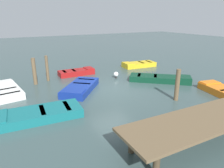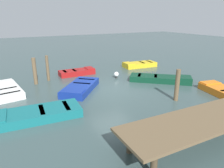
% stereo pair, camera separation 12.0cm
% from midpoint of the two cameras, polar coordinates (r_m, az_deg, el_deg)
% --- Properties ---
extents(ground_plane, '(80.00, 80.00, 0.00)m').
position_cam_midpoint_polar(ground_plane, '(13.04, -0.26, -1.46)').
color(ground_plane, '#384C4C').
extents(dock_segment, '(5.76, 1.98, 0.95)m').
position_cam_midpoint_polar(dock_segment, '(7.87, 22.04, -9.89)').
color(dock_segment, brown).
rests_on(dock_segment, ground_plane).
extents(rowboat_dark_green, '(3.94, 3.63, 0.46)m').
position_cam_midpoint_polar(rowboat_dark_green, '(14.93, 12.97, 1.49)').
color(rowboat_dark_green, '#0C3823').
rests_on(rowboat_dark_green, ground_plane).
extents(rowboat_blue, '(3.25, 3.47, 0.46)m').
position_cam_midpoint_polar(rowboat_blue, '(12.87, -9.00, -0.94)').
color(rowboat_blue, navy).
rests_on(rowboat_blue, ground_plane).
extents(rowboat_orange, '(1.84, 3.16, 0.46)m').
position_cam_midpoint_polar(rowboat_orange, '(13.70, 28.19, -1.76)').
color(rowboat_orange, orange).
rests_on(rowboat_orange, ground_plane).
extents(rowboat_red, '(2.74, 1.10, 0.46)m').
position_cam_midpoint_polar(rowboat_red, '(16.48, -9.94, 3.24)').
color(rowboat_red, maroon).
rests_on(rowboat_red, ground_plane).
extents(rowboat_white, '(1.75, 3.34, 0.46)m').
position_cam_midpoint_polar(rowboat_white, '(13.75, -27.39, -1.56)').
color(rowboat_white, silver).
rests_on(rowboat_white, ground_plane).
extents(rowboat_teal, '(4.11, 1.78, 0.46)m').
position_cam_midpoint_polar(rowboat_teal, '(9.89, -20.87, -7.97)').
color(rowboat_teal, '#14666B').
rests_on(rowboat_teal, ground_plane).
extents(rowboat_yellow, '(3.09, 1.52, 0.46)m').
position_cam_midpoint_polar(rowboat_yellow, '(19.09, 7.21, 5.40)').
color(rowboat_yellow, gold).
rests_on(rowboat_yellow, ground_plane).
extents(mooring_piling_far_right, '(0.24, 0.24, 1.74)m').
position_cam_midpoint_polar(mooring_piling_far_right, '(11.60, 17.30, -0.26)').
color(mooring_piling_far_right, brown).
rests_on(mooring_piling_far_right, ground_plane).
extents(mooring_piling_mid_left, '(0.25, 0.25, 1.80)m').
position_cam_midpoint_polar(mooring_piling_mid_left, '(14.72, -20.90, 3.27)').
color(mooring_piling_mid_left, brown).
rests_on(mooring_piling_mid_left, ground_plane).
extents(mooring_piling_mid_right, '(0.20, 0.20, 1.81)m').
position_cam_midpoint_polar(mooring_piling_mid_right, '(15.28, -17.71, 4.13)').
color(mooring_piling_mid_right, brown).
rests_on(mooring_piling_mid_right, ground_plane).
extents(marker_buoy, '(0.36, 0.36, 0.48)m').
position_cam_midpoint_polar(marker_buoy, '(15.34, 0.90, 2.67)').
color(marker_buoy, '#262626').
rests_on(marker_buoy, ground_plane).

